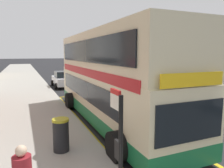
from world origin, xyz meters
The scene contains 7 objects.
ground_plane centered at (0.00, 32.00, 0.00)m, with size 260.00×260.00×0.00m, color black.
pavement_near centered at (-7.00, 32.00, 0.07)m, with size 6.00×76.00×0.14m, color #A39E93.
double_decker_bus centered at (-2.46, 5.38, 2.07)m, with size 3.28×11.12×4.40m.
bus_bay_markings centered at (-2.53, 5.31, 0.01)m, with size 2.95×14.08×0.01m.
bus_stop_sign centered at (-4.76, -0.65, 1.65)m, with size 0.09×0.51×2.53m.
parked_car_white_kerbside centered at (-2.65, 17.42, 0.80)m, with size 2.09×4.20×1.62m.
litter_bin centered at (-5.39, 2.58, 0.70)m, with size 0.55×0.55×1.11m.
Camera 1 is at (-6.45, -4.26, 3.37)m, focal length 33.85 mm.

